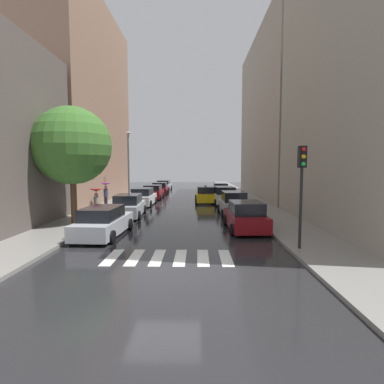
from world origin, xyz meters
TOP-DOWN VIEW (x-y plane):
  - ground_plane at (0.00, 24.00)m, footprint 28.00×72.00m
  - sidewalk_left at (-6.50, 24.00)m, footprint 3.00×72.00m
  - sidewalk_right at (6.50, 24.00)m, footprint 3.00×72.00m
  - crosswalk_stripes at (0.00, 1.52)m, footprint 4.95×2.20m
  - building_left_mid at (-11.00, 21.12)m, footprint 6.00×18.24m
  - building_right_near at (11.00, 7.44)m, footprint 6.00×15.09m
  - building_right_mid at (11.00, 26.30)m, footprint 6.00×21.52m
  - parked_car_left_nearest at (-3.73, 5.16)m, footprint 2.23×4.82m
  - parked_car_left_second at (-3.80, 11.15)m, footprint 2.22×4.58m
  - parked_car_left_third at (-3.89, 17.44)m, footprint 2.13×4.56m
  - parked_car_left_fourth at (-3.76, 22.90)m, footprint 2.19×4.13m
  - parked_car_left_fifth at (-3.76, 28.81)m, footprint 2.31×4.46m
  - parked_car_left_sixth at (-3.98, 35.41)m, footprint 2.26×4.66m
  - parked_car_right_nearest at (3.86, 6.69)m, footprint 2.24×4.31m
  - parked_car_right_second at (3.81, 12.10)m, footprint 2.13×4.29m
  - parked_car_right_third at (3.73, 18.59)m, footprint 2.35×4.84m
  - parked_car_right_fourth at (3.83, 24.77)m, footprint 2.03×4.36m
  - taxi_midroad at (1.96, 20.04)m, footprint 2.12×4.55m
  - pedestrian_foreground at (-5.57, 9.59)m, footprint 0.91×0.91m
  - pedestrian_near_tree at (-6.70, 15.30)m, footprint 0.98×0.98m
  - street_tree_left at (-6.41, 7.98)m, footprint 4.67×4.67m
  - traffic_light_right_corner at (5.45, 2.43)m, footprint 0.30×0.42m
  - lamp_post_left at (-5.55, 19.05)m, footprint 0.60×0.28m

SIDE VIEW (x-z plane):
  - ground_plane at x=0.00m, z-range -0.04..0.00m
  - crosswalk_stripes at x=0.00m, z-range 0.00..0.01m
  - sidewalk_left at x=-6.50m, z-range 0.00..0.15m
  - sidewalk_right at x=6.50m, z-range 0.00..0.15m
  - parked_car_left_sixth at x=-3.98m, z-range -0.04..1.50m
  - parked_car_left_nearest at x=-3.73m, z-range -0.04..1.51m
  - parked_car_left_fifth at x=-3.76m, z-range -0.04..1.52m
  - parked_car_left_fourth at x=-3.76m, z-range -0.05..1.54m
  - taxi_midroad at x=1.96m, z-range -0.14..1.67m
  - parked_car_left_second at x=-3.80m, z-range -0.05..1.58m
  - parked_car_left_third at x=-3.89m, z-range -0.05..1.59m
  - parked_car_right_nearest at x=3.86m, z-range -0.05..1.60m
  - parked_car_right_fourth at x=3.83m, z-range -0.06..1.62m
  - parked_car_right_third at x=3.73m, z-range -0.06..1.66m
  - parked_car_right_second at x=3.81m, z-range -0.06..1.70m
  - pedestrian_foreground at x=-5.57m, z-range 0.55..2.54m
  - pedestrian_near_tree at x=-6.70m, z-range 0.60..2.68m
  - traffic_light_right_corner at x=5.45m, z-range 1.14..5.44m
  - lamp_post_left at x=-5.55m, z-range 0.68..7.50m
  - street_tree_left at x=-6.41m, z-range 1.32..8.36m
  - building_right_mid at x=11.00m, z-range 0.00..18.98m
  - building_left_mid at x=-11.00m, z-range 0.00..19.77m
  - building_right_near at x=11.00m, z-range 0.00..20.63m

